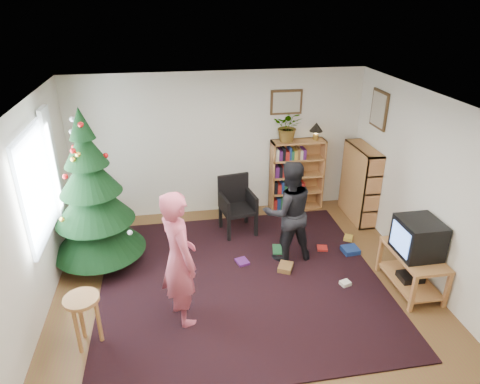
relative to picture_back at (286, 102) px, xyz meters
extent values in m
plane|color=brown|center=(-1.15, -2.48, -1.95)|extent=(5.00, 5.00, 0.00)
plane|color=white|center=(-1.15, -2.48, 0.55)|extent=(5.00, 5.00, 0.00)
cube|color=silver|center=(-1.15, 0.02, -0.70)|extent=(5.00, 0.02, 2.50)
cube|color=silver|center=(-1.15, -4.97, -0.70)|extent=(5.00, 0.02, 2.50)
cube|color=silver|center=(-3.65, -2.48, -0.70)|extent=(0.02, 5.00, 2.50)
cube|color=silver|center=(1.35, -2.48, -0.70)|extent=(0.02, 5.00, 2.50)
cube|color=black|center=(-1.15, -2.17, -1.94)|extent=(3.80, 3.60, 0.02)
cube|color=silver|center=(-3.62, -1.88, -0.45)|extent=(0.04, 1.20, 1.40)
cube|color=white|center=(-3.58, -1.18, -0.45)|extent=(0.06, 0.35, 1.60)
cube|color=#4C3319|center=(0.00, 0.00, 0.00)|extent=(0.55, 0.03, 0.42)
cube|color=beige|center=(0.00, 0.00, 0.00)|extent=(0.47, 0.01, 0.34)
cube|color=#4C3319|center=(1.33, -0.73, 0.00)|extent=(0.03, 0.50, 0.60)
cube|color=beige|center=(1.33, -0.73, 0.00)|extent=(0.01, 0.42, 0.52)
cylinder|color=#3F2816|center=(-3.09, -1.41, -1.82)|extent=(0.13, 0.13, 0.25)
cone|color=black|center=(-3.09, -1.41, -1.34)|extent=(1.29, 1.29, 0.73)
cone|color=black|center=(-3.09, -1.41, -0.90)|extent=(1.08, 1.08, 0.65)
cone|color=black|center=(-3.09, -1.41, -0.50)|extent=(0.83, 0.83, 0.57)
cone|color=black|center=(-3.09, -1.41, -0.14)|extent=(0.58, 0.58, 0.50)
cone|color=black|center=(-3.09, -1.41, 0.19)|extent=(0.33, 0.33, 0.42)
cube|color=#AD6E3D|center=(0.22, -0.14, -1.30)|extent=(0.95, 0.30, 1.30)
cube|color=#AD6E3D|center=(0.22, -0.14, -0.66)|extent=(0.95, 0.30, 0.03)
cube|color=#AD6E3D|center=(1.19, -0.66, -1.30)|extent=(0.30, 0.95, 1.30)
cube|color=#AD6E3D|center=(1.19, -0.66, -0.66)|extent=(0.30, 0.95, 0.03)
cube|color=#AD6E3D|center=(1.07, -2.69, -1.42)|extent=(0.53, 0.95, 0.04)
cube|color=#AD6E3D|center=(0.84, -3.14, -1.69)|extent=(0.05, 0.05, 0.51)
cube|color=#AD6E3D|center=(1.30, -3.14, -1.69)|extent=(0.05, 0.05, 0.51)
cube|color=#AD6E3D|center=(0.84, -2.25, -1.69)|extent=(0.05, 0.05, 0.51)
cube|color=#AD6E3D|center=(1.30, -2.25, -1.69)|extent=(0.05, 0.05, 0.51)
cube|color=#AD6E3D|center=(1.07, -2.69, -1.83)|extent=(0.49, 0.91, 0.03)
cube|color=black|center=(1.07, -2.69, -1.77)|extent=(0.30, 0.25, 0.08)
cube|color=black|center=(1.07, -2.69, -1.16)|extent=(0.50, 0.55, 0.48)
cube|color=#5686EA|center=(0.82, -2.69, -1.16)|extent=(0.01, 0.43, 0.34)
cube|color=black|center=(-0.97, -0.85, -1.52)|extent=(0.60, 0.60, 0.05)
cube|color=black|center=(-0.97, -0.61, -1.26)|extent=(0.52, 0.14, 0.52)
cube|color=black|center=(-1.21, -1.08, -1.74)|extent=(0.06, 0.06, 0.43)
cube|color=black|center=(-0.74, -1.08, -1.74)|extent=(0.06, 0.06, 0.43)
cube|color=black|center=(-1.21, -0.62, -1.74)|extent=(0.06, 0.06, 0.43)
cube|color=black|center=(-0.74, -0.62, -1.74)|extent=(0.06, 0.06, 0.43)
cylinder|color=#AD6E3D|center=(-3.06, -3.02, -1.32)|extent=(0.39, 0.39, 0.04)
cylinder|color=#AD6E3D|center=(-2.92, -3.02, -1.65)|extent=(0.05, 0.05, 0.60)
cylinder|color=#AD6E3D|center=(-3.13, -2.90, -1.65)|extent=(0.05, 0.05, 0.60)
cylinder|color=#AD6E3D|center=(-3.13, -3.14, -1.65)|extent=(0.05, 0.05, 0.60)
imported|color=#BA4A5D|center=(-1.98, -2.77, -1.09)|extent=(0.61, 0.73, 1.72)
imported|color=black|center=(-0.38, -1.71, -1.17)|extent=(0.80, 0.65, 1.55)
imported|color=gray|center=(0.02, -0.14, -0.38)|extent=(0.60, 0.57, 0.54)
cylinder|color=#A57F33|center=(0.52, -0.14, -0.60)|extent=(0.10, 0.10, 0.10)
sphere|color=#FFD88C|center=(0.52, -0.14, -0.49)|extent=(0.10, 0.10, 0.10)
cone|color=black|center=(0.52, -0.14, -0.42)|extent=(0.23, 0.23, 0.16)
cube|color=#A51E19|center=(0.23, -1.61, -1.91)|extent=(0.20, 0.20, 0.08)
cube|color=navy|center=(0.62, -1.77, -1.91)|extent=(0.20, 0.20, 0.08)
cube|color=#1E592D|center=(-0.42, -1.53, -1.91)|extent=(0.20, 0.20, 0.08)
cube|color=gold|center=(0.73, -1.41, -1.91)|extent=(0.20, 0.20, 0.08)
cube|color=brown|center=(-0.48, -2.04, -1.91)|extent=(0.20, 0.20, 0.08)
cube|color=beige|center=(0.23, -2.52, -1.91)|extent=(0.20, 0.20, 0.08)
cube|color=#4C1959|center=(-1.06, -1.77, -1.91)|extent=(0.20, 0.20, 0.08)
camera|label=1|loc=(-1.98, -6.95, 1.70)|focal=32.00mm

